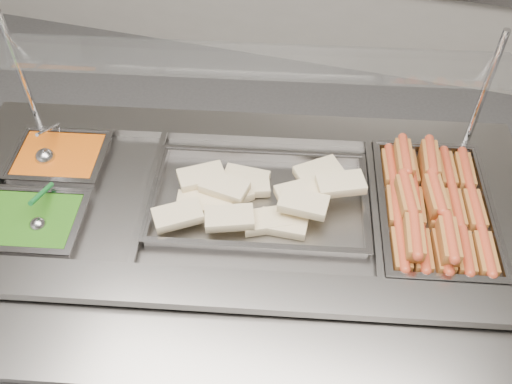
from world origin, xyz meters
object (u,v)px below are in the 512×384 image
(ladle, at_px, (46,156))
(serving_spoon, at_px, (39,220))
(steam_counter, at_px, (243,274))
(sneeze_guard, at_px, (244,62))
(pan_hotdogs, at_px, (433,214))
(pan_wraps, at_px, (259,202))

(ladle, distance_m, serving_spoon, 0.28)
(steam_counter, distance_m, serving_spoon, 0.76)
(steam_counter, height_order, sneeze_guard, sneeze_guard)
(ladle, height_order, serving_spoon, ladle)
(sneeze_guard, bearing_deg, steam_counter, -78.50)
(sneeze_guard, distance_m, pan_hotdogs, 0.75)
(sneeze_guard, bearing_deg, pan_wraps, -63.15)
(pan_wraps, xyz_separation_m, serving_spoon, (-0.61, -0.27, 0.04))
(sneeze_guard, bearing_deg, pan_hotdogs, -7.78)
(sneeze_guard, height_order, serving_spoon, sneeze_guard)
(pan_wraps, distance_m, serving_spoon, 0.67)
(pan_wraps, distance_m, ladle, 0.73)
(steam_counter, xyz_separation_m, sneeze_guard, (-0.04, 0.21, 0.79))
(pan_wraps, bearing_deg, sneeze_guard, 116.85)
(pan_wraps, bearing_deg, pan_hotdogs, 11.50)
(steam_counter, distance_m, sneeze_guard, 0.82)
(pan_wraps, relative_size, ladle, 3.85)
(sneeze_guard, height_order, pan_hotdogs, sneeze_guard)
(serving_spoon, bearing_deg, steam_counter, 25.19)
(steam_counter, bearing_deg, sneeze_guard, 101.50)
(pan_hotdogs, xyz_separation_m, ladle, (-1.27, -0.13, 0.05))
(steam_counter, xyz_separation_m, serving_spoon, (-0.56, -0.26, 0.45))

